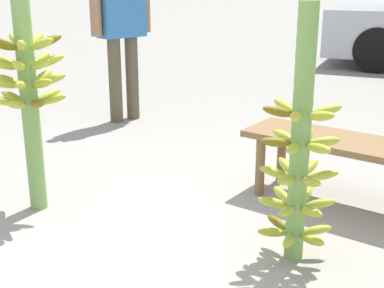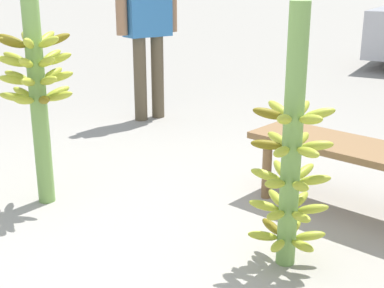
{
  "view_description": "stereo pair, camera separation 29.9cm",
  "coord_description": "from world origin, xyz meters",
  "px_view_note": "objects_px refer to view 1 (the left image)",
  "views": [
    {
      "loc": [
        1.39,
        -2.23,
        1.37
      ],
      "look_at": [
        0.13,
        0.33,
        0.46
      ],
      "focal_mm": 50.0,
      "sensor_mm": 36.0,
      "label": 1
    },
    {
      "loc": [
        1.65,
        -2.09,
        1.37
      ],
      "look_at": [
        0.13,
        0.33,
        0.46
      ],
      "focal_mm": 50.0,
      "sensor_mm": 36.0,
      "label": 2
    }
  ],
  "objects_px": {
    "banana_stalk_left": "(28,88)",
    "market_bench": "(355,152)",
    "vendor_person": "(121,20)",
    "banana_stalk_center": "(299,154)"
  },
  "relations": [
    {
      "from": "banana_stalk_left",
      "to": "market_bench",
      "type": "height_order",
      "value": "banana_stalk_left"
    },
    {
      "from": "vendor_person",
      "to": "banana_stalk_center",
      "type": "bearing_deg",
      "value": -108.04
    },
    {
      "from": "banana_stalk_left",
      "to": "banana_stalk_center",
      "type": "distance_m",
      "value": 1.59
    },
    {
      "from": "banana_stalk_left",
      "to": "market_bench",
      "type": "distance_m",
      "value": 1.95
    },
    {
      "from": "banana_stalk_left",
      "to": "market_bench",
      "type": "bearing_deg",
      "value": 25.91
    },
    {
      "from": "banana_stalk_left",
      "to": "banana_stalk_center",
      "type": "relative_size",
      "value": 1.05
    },
    {
      "from": "banana_stalk_left",
      "to": "vendor_person",
      "type": "distance_m",
      "value": 2.11
    },
    {
      "from": "vendor_person",
      "to": "market_bench",
      "type": "distance_m",
      "value": 2.71
    },
    {
      "from": "banana_stalk_left",
      "to": "banana_stalk_center",
      "type": "height_order",
      "value": "banana_stalk_left"
    },
    {
      "from": "banana_stalk_center",
      "to": "market_bench",
      "type": "height_order",
      "value": "banana_stalk_center"
    }
  ]
}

